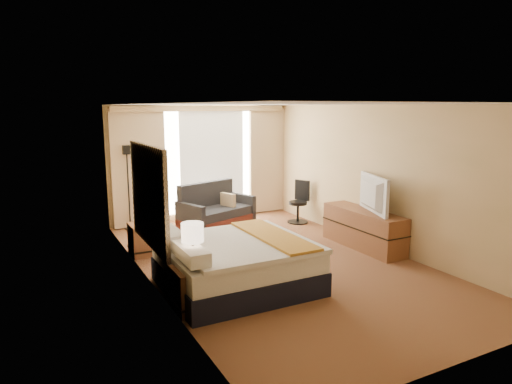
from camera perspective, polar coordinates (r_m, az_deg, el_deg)
name	(u,v)px	position (r m, az deg, el deg)	size (l,w,h in m)	color
floor	(277,262)	(7.72, 2.66, -8.77)	(4.20, 7.00, 0.02)	#581D19
ceiling	(279,104)	(7.28, 2.84, 10.91)	(4.20, 7.00, 0.02)	silver
wall_back	(201,163)	(10.53, -6.90, 3.66)	(4.20, 0.02, 2.60)	#E6BE8C
wall_front	(463,241)	(4.78, 24.46, -5.65)	(4.20, 0.02, 2.60)	#E6BE8C
wall_left	(149,198)	(6.60, -13.20, -0.68)	(0.02, 7.00, 2.60)	#E6BE8C
wall_right	(377,177)	(8.63, 14.89, 1.85)	(0.02, 7.00, 2.60)	#E6BE8C
headboard	(148,196)	(6.81, -13.29, -0.52)	(0.06, 1.85, 1.50)	black
nightstand_left	(192,289)	(5.99, -8.03, -11.91)	(0.45, 0.52, 0.55)	brown
nightstand_right	(144,239)	(8.27, -13.88, -5.76)	(0.45, 0.52, 0.55)	brown
media_dresser	(363,229)	(8.64, 13.27, -4.50)	(0.50, 1.80, 0.70)	brown
window	(212,161)	(10.59, -5.57, 3.83)	(2.30, 0.02, 2.30)	white
curtains	(202,158)	(10.41, -6.71, 4.18)	(4.12, 0.19, 2.56)	beige
bed	(236,264)	(6.59, -2.52, -8.92)	(2.01, 1.83, 0.97)	black
loveseat	(216,214)	(9.75, -5.08, -2.71)	(1.75, 1.31, 0.97)	#5B221A
floor_lamp	(128,170)	(9.88, -15.76, 2.63)	(0.22, 0.22, 1.78)	black
desk_chair	(299,204)	(10.26, 5.42, -1.48)	(0.48, 0.47, 0.94)	black
lamp_left	(192,233)	(5.76, -7.95, -5.15)	(0.28, 0.28, 0.59)	black
lamp_right	(144,198)	(8.10, -13.78, -0.79)	(0.28, 0.28, 0.58)	black
tissue_box	(188,262)	(5.98, -8.49, -8.64)	(0.11, 0.11, 0.10)	#98B9EB
telephone	(149,222)	(8.21, -13.21, -3.62)	(0.17, 0.13, 0.07)	black
television	(368,194)	(8.37, 13.78, -0.23)	(1.15, 0.15, 0.66)	black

